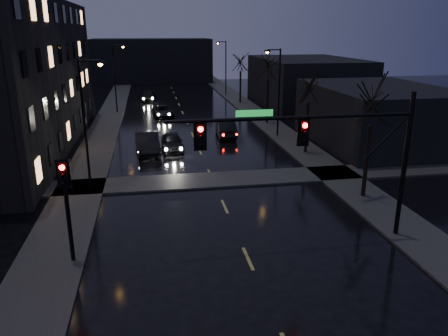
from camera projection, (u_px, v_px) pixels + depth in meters
name	position (u px, v px, depth m)	size (l,w,h in m)	color
sidewalk_left	(104.00, 131.00, 43.11)	(3.00, 140.00, 0.12)	#2D2D2B
sidewalk_right	(270.00, 125.00, 45.86)	(3.00, 140.00, 0.12)	#2D2D2B
sidewalk_cross	(213.00, 180.00, 28.98)	(40.00, 3.00, 0.12)	#2D2D2B
commercial_right_near	(377.00, 115.00, 37.79)	(10.00, 14.00, 5.00)	black
commercial_right_far	(306.00, 81.00, 58.55)	(12.00, 18.00, 6.00)	black
far_block	(152.00, 60.00, 83.21)	(22.00, 10.00, 8.00)	black
signal_mast	(330.00, 142.00, 19.22)	(11.11, 0.41, 7.00)	black
signal_pole_left	(66.00, 197.00, 17.95)	(0.35, 0.41, 4.53)	black
tree_near	(373.00, 93.00, 24.25)	(3.52, 3.52, 8.08)	black
tree_mid_a	(309.00, 81.00, 33.76)	(3.30, 3.30, 7.58)	black
tree_mid_b	(269.00, 60.00, 44.80)	(3.74, 3.74, 8.59)	black
tree_far	(241.00, 58.00, 58.12)	(3.43, 3.43, 7.88)	black
streetlight_l_near	(87.00, 115.00, 25.87)	(1.53, 0.28, 8.00)	black
streetlight_l_far	(116.00, 73.00, 51.23)	(1.53, 0.28, 8.00)	black
streetlight_r_mid	(277.00, 85.00, 39.59)	(1.53, 0.28, 8.00)	black
streetlight_r_far	(224.00, 63.00, 65.89)	(1.53, 0.28, 8.00)	black
oncoming_car_a	(172.00, 142.00, 36.27)	(1.69, 4.20, 1.43)	black
oncoming_car_b	(147.00, 143.00, 35.47)	(1.74, 4.98, 1.64)	black
oncoming_car_c	(163.00, 111.00, 50.32)	(2.13, 4.63, 1.29)	black
oncoming_car_d	(148.00, 96.00, 61.39)	(1.84, 4.52, 1.31)	black
lead_car	(226.00, 129.00, 40.73)	(1.59, 4.56, 1.50)	black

